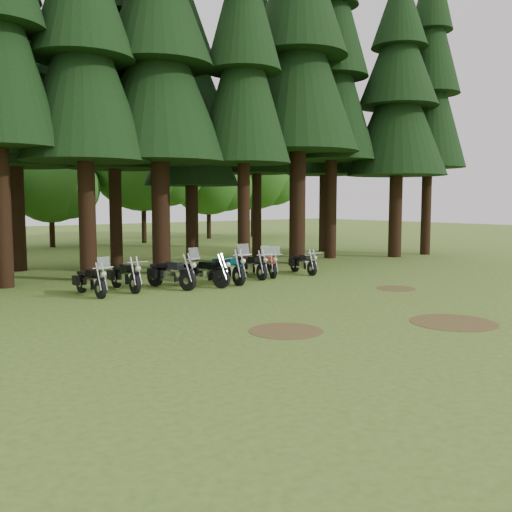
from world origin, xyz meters
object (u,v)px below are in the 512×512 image
object	(u,v)px
motorcycle_3	(203,274)
motorcycle_4	(228,269)
motorcycle_1	(125,277)
motorcycle_6	(267,266)
motorcycle_2	(171,274)
motorcycle_5	(252,267)
motorcycle_7	(303,264)
motorcycle_0	(91,282)

from	to	relation	value
motorcycle_3	motorcycle_4	xyz separation A→B (m)	(1.24, 0.19, 0.06)
motorcycle_3	motorcycle_1	bearing A→B (deg)	139.44
motorcycle_6	motorcycle_2	bearing A→B (deg)	-153.75
motorcycle_4	motorcycle_6	xyz separation A→B (m)	(2.44, 0.54, -0.08)
motorcycle_1	motorcycle_6	xyz separation A→B (m)	(6.31, -0.20, -0.03)
motorcycle_4	motorcycle_3	bearing A→B (deg)	-164.81
motorcycle_1	motorcycle_6	bearing A→B (deg)	1.02
motorcycle_4	motorcycle_1	bearing A→B (deg)	175.62
motorcycle_1	motorcycle_4	size ratio (longest dim) A/B	0.92
motorcycle_4	motorcycle_5	distance (m)	1.65
motorcycle_2	motorcycle_7	distance (m)	6.55
motorcycle_5	motorcycle_4	bearing A→B (deg)	-155.17
motorcycle_3	motorcycle_6	xyz separation A→B (m)	(3.68, 0.73, -0.03)
motorcycle_1	motorcycle_3	distance (m)	2.79
motorcycle_0	motorcycle_6	distance (m)	7.69
motorcycle_5	motorcycle_2	bearing A→B (deg)	-167.10
motorcycle_2	motorcycle_4	world-z (taller)	motorcycle_4
motorcycle_1	motorcycle_4	bearing A→B (deg)	-8.04
motorcycle_5	motorcycle_0	bearing A→B (deg)	-171.70
motorcycle_0	motorcycle_3	xyz separation A→B (m)	(4.01, -0.64, 0.01)
motorcycle_1	motorcycle_2	size ratio (longest dim) A/B	0.95
motorcycle_6	motorcycle_1	bearing A→B (deg)	-160.31
motorcycle_2	motorcycle_4	xyz separation A→B (m)	(2.38, -0.14, 0.02)
motorcycle_0	motorcycle_1	size ratio (longest dim) A/B	0.95
motorcycle_3	motorcycle_4	world-z (taller)	motorcycle_4
motorcycle_1	motorcycle_0	bearing A→B (deg)	-165.26
motorcycle_1	motorcycle_3	size ratio (longest dim) A/B	1.06
motorcycle_0	motorcycle_7	world-z (taller)	motorcycle_0
motorcycle_4	motorcycle_7	xyz separation A→B (m)	(4.17, 0.22, -0.11)
motorcycle_3	motorcycle_7	xyz separation A→B (m)	(5.40, 0.41, -0.05)
motorcycle_0	motorcycle_2	size ratio (longest dim) A/B	0.90
motorcycle_0	motorcycle_1	world-z (taller)	motorcycle_0
motorcycle_5	motorcycle_7	size ratio (longest dim) A/B	1.11
motorcycle_7	motorcycle_5	bearing A→B (deg)	-173.66
motorcycle_2	motorcycle_1	bearing A→B (deg)	144.95
motorcycle_0	motorcycle_4	distance (m)	5.26
motorcycle_0	motorcycle_3	distance (m)	4.06
motorcycle_5	motorcycle_3	bearing A→B (deg)	-158.62
motorcycle_1	motorcycle_2	distance (m)	1.61
motorcycle_1	motorcycle_5	bearing A→B (deg)	-0.02
motorcycle_4	motorcycle_7	world-z (taller)	motorcycle_4
motorcycle_2	motorcycle_3	size ratio (longest dim) A/B	1.12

